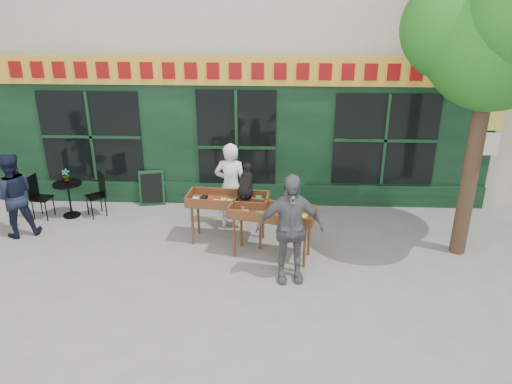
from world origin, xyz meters
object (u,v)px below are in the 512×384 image
book_cart_right (272,216)px  book_cart_center (228,203)px  woman (231,186)px  dog (246,181)px  bistro_table (69,193)px  man_right (290,229)px  man_left (13,196)px

book_cart_right → book_cart_center: bearing=161.0°
woman → book_cart_right: woman is taller
woman → dog: bearing=122.1°
woman → bistro_table: size_ratio=2.37×
book_cart_right → man_right: man_right is taller
book_cart_center → dog: 0.59m
book_cart_right → dog: bearing=148.8°
book_cart_center → bistro_table: 3.65m
bistro_table → man_left: bearing=-127.9°
book_cart_center → dog: bearing=-2.6°
book_cart_center → woman: woman is taller
dog → book_cart_right: (0.49, -0.49, -0.47)m
bistro_table → man_left: 1.18m
book_cart_right → man_left: size_ratio=0.94×
man_left → book_cart_right: bearing=144.7°
woman → book_cart_center: bearing=95.5°
book_cart_center → man_right: man_right is taller
book_cart_right → man_right: bearing=-54.9°
dog → man_left: size_ratio=0.35×
woman → man_right: 2.25m
man_right → book_cart_right: bearing=105.1°
man_right → man_left: man_right is taller
dog → book_cart_right: size_ratio=0.37×
man_right → man_left: bearing=158.9°
book_cart_right → bistro_table: (-4.35, 1.53, -0.28)m
dog → man_right: man_right is taller
book_cart_right → bistro_table: 4.62m
book_cart_center → man_left: bearing=-175.7°
book_cart_center → man_right: (1.14, -1.29, 0.13)m
man_right → bistro_table: size_ratio=2.50×
woman → man_left: 4.24m
woman → man_right: bearing=126.1°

